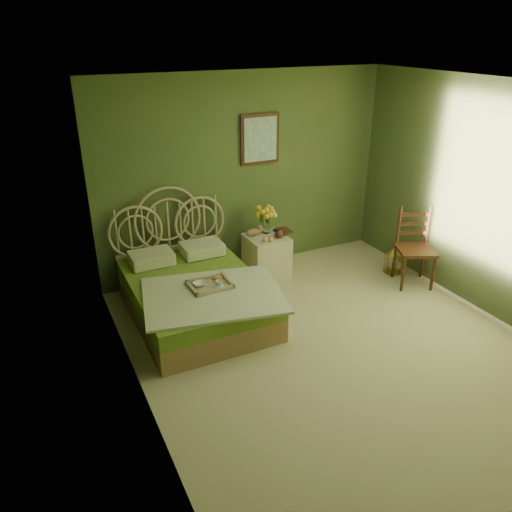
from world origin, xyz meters
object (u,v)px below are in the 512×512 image
chair (412,242)px  birdcage (394,260)px  bed (195,292)px  nightstand (266,251)px

chair → birdcage: (-0.00, 0.28, -0.38)m
chair → birdcage: size_ratio=2.67×
bed → birdcage: bearing=-3.1°
bed → chair: (2.80, -0.43, 0.27)m
nightstand → chair: (1.59, -0.98, 0.20)m
bed → birdcage: bed is taller
bed → birdcage: 2.80m
bed → chair: size_ratio=2.07×
bed → chair: bed is taller
nightstand → chair: 1.88m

